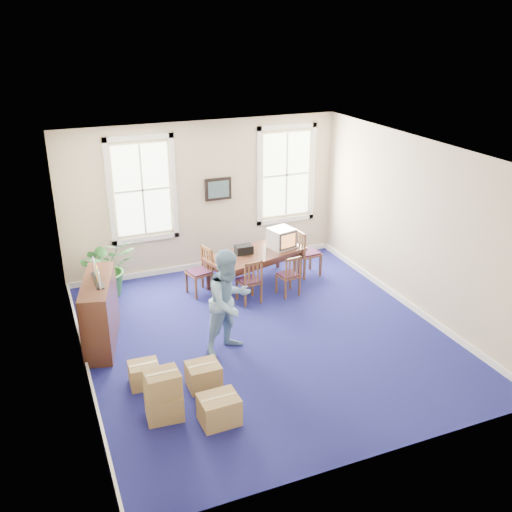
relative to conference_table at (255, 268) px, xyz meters
name	(u,v)px	position (x,y,z in m)	size (l,w,h in m)	color
floor	(264,335)	(-0.66, -2.00, -0.35)	(6.50, 6.50, 0.00)	navy
ceiling	(265,153)	(-0.66, -2.00, 2.85)	(6.50, 6.50, 0.00)	white
wall_back	(204,197)	(-0.66, 1.25, 1.25)	(6.50, 6.50, 0.00)	#C3B191
wall_front	(376,349)	(-0.66, -5.25, 1.25)	(6.50, 6.50, 0.00)	#C3B191
wall_left	(73,280)	(-3.66, -2.00, 1.25)	(6.50, 6.50, 0.00)	#C3B191
wall_right	(416,227)	(2.34, -2.00, 1.25)	(6.50, 6.50, 0.00)	#C3B191
baseboard_back	(207,264)	(-0.66, 1.22, -0.29)	(6.00, 0.04, 0.12)	white
baseboard_left	(88,369)	(-3.63, -2.00, -0.29)	(0.04, 6.50, 0.12)	white
baseboard_right	(406,303)	(2.31, -2.00, -0.29)	(0.04, 6.50, 0.12)	white
window_left	(142,190)	(-1.96, 1.23, 1.55)	(1.40, 0.12, 2.20)	white
window_right	(286,175)	(1.24, 1.23, 1.55)	(1.40, 0.12, 2.20)	white
wall_picture	(218,189)	(-0.36, 1.20, 1.40)	(0.58, 0.06, 0.48)	black
conference_table	(255,268)	(0.00, 0.00, 0.00)	(2.04, 0.93, 0.69)	#4C281B
crt_tv	(281,238)	(0.60, 0.05, 0.56)	(0.46, 0.50, 0.42)	#B7B7BC
game_console	(294,246)	(0.88, 0.00, 0.37)	(0.15, 0.18, 0.05)	white
equipment_bag	(244,249)	(-0.23, 0.05, 0.43)	(0.35, 0.23, 0.17)	black
chair_near_left	(249,280)	(-0.42, -0.69, 0.10)	(0.40, 0.40, 0.89)	brown
chair_near_right	(288,275)	(0.42, -0.69, 0.08)	(0.38, 0.38, 0.85)	brown
chair_end_left	(199,272)	(-1.20, 0.00, 0.12)	(0.42, 0.42, 0.94)	brown
chair_end_right	(308,252)	(1.20, 0.00, 0.16)	(0.46, 0.46, 1.02)	brown
man	(229,302)	(-1.35, -2.20, 0.54)	(0.86, 0.67, 1.77)	#78A3C6
credenza	(100,311)	(-3.27, -1.18, 0.26)	(0.44, 1.55, 1.22)	#4C281B
brochure_rack	(96,269)	(-3.25, -1.18, 1.02)	(0.12, 0.68, 0.30)	#99999E
potted_plant	(107,267)	(-2.88, 0.61, 0.26)	(1.08, 0.94, 1.21)	#215B24
cardboard_boxes	(175,387)	(-2.59, -3.40, 0.03)	(1.33, 1.33, 0.76)	#A4844F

